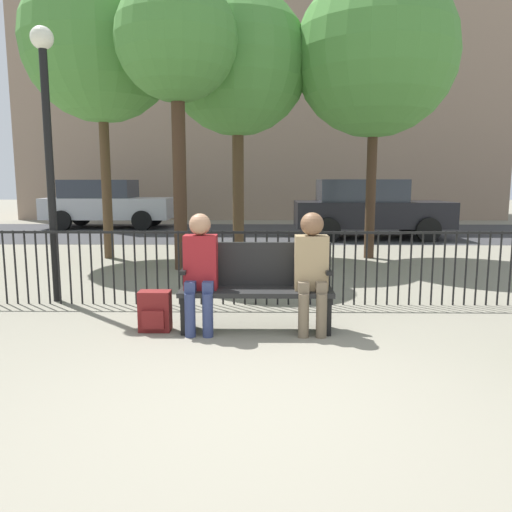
{
  "coord_description": "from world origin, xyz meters",
  "views": [
    {
      "loc": [
        0.07,
        -3.33,
        1.57
      ],
      "look_at": [
        0.0,
        1.78,
        0.8
      ],
      "focal_mm": 35.0,
      "sensor_mm": 36.0,
      "label": 1
    }
  ],
  "objects_px": {
    "tree_1": "(375,55)",
    "tree_2": "(177,42)",
    "backpack": "(155,311)",
    "seated_person_0": "(200,266)",
    "lamp_post": "(47,122)",
    "park_bench": "(256,284)",
    "tree_0": "(238,64)",
    "seated_person_1": "(312,265)",
    "parked_car_1": "(106,203)",
    "tree_3": "(100,45)",
    "parked_car_0": "(368,208)"
  },
  "relations": [
    {
      "from": "tree_1",
      "to": "tree_2",
      "type": "distance_m",
      "value": 3.92
    },
    {
      "from": "backpack",
      "to": "tree_2",
      "type": "height_order",
      "value": "tree_2"
    },
    {
      "from": "seated_person_0",
      "to": "lamp_post",
      "type": "xyz_separation_m",
      "value": [
        -2.07,
        1.34,
        1.6
      ]
    },
    {
      "from": "park_bench",
      "to": "tree_0",
      "type": "bearing_deg",
      "value": 94.89
    },
    {
      "from": "seated_person_1",
      "to": "backpack",
      "type": "relative_size",
      "value": 2.92
    },
    {
      "from": "backpack",
      "to": "tree_2",
      "type": "xyz_separation_m",
      "value": [
        -0.33,
        3.76,
        3.69
      ]
    },
    {
      "from": "tree_2",
      "to": "lamp_post",
      "type": "bearing_deg",
      "value": -117.05
    },
    {
      "from": "tree_2",
      "to": "parked_car_1",
      "type": "relative_size",
      "value": 1.19
    },
    {
      "from": "tree_3",
      "to": "tree_2",
      "type": "bearing_deg",
      "value": -37.22
    },
    {
      "from": "seated_person_0",
      "to": "parked_car_0",
      "type": "relative_size",
      "value": 0.3
    },
    {
      "from": "backpack",
      "to": "lamp_post",
      "type": "distance_m",
      "value": 2.93
    },
    {
      "from": "seated_person_0",
      "to": "seated_person_1",
      "type": "relative_size",
      "value": 0.99
    },
    {
      "from": "seated_person_0",
      "to": "tree_0",
      "type": "height_order",
      "value": "tree_0"
    },
    {
      "from": "tree_0",
      "to": "tree_3",
      "type": "height_order",
      "value": "tree_3"
    },
    {
      "from": "seated_person_0",
      "to": "tree_0",
      "type": "xyz_separation_m",
      "value": [
        0.13,
        5.37,
        3.2
      ]
    },
    {
      "from": "seated_person_0",
      "to": "seated_person_1",
      "type": "xyz_separation_m",
      "value": [
        1.15,
        0.0,
        0.01
      ]
    },
    {
      "from": "park_bench",
      "to": "seated_person_1",
      "type": "bearing_deg",
      "value": -12.25
    },
    {
      "from": "park_bench",
      "to": "tree_2",
      "type": "bearing_deg",
      "value": 110.92
    },
    {
      "from": "tree_1",
      "to": "lamp_post",
      "type": "distance_m",
      "value": 6.46
    },
    {
      "from": "tree_0",
      "to": "parked_car_1",
      "type": "xyz_separation_m",
      "value": [
        -4.79,
        6.43,
        -3.06
      ]
    },
    {
      "from": "backpack",
      "to": "parked_car_1",
      "type": "height_order",
      "value": "parked_car_1"
    },
    {
      "from": "backpack",
      "to": "lamp_post",
      "type": "xyz_separation_m",
      "value": [
        -1.58,
        1.32,
        2.09
      ]
    },
    {
      "from": "seated_person_1",
      "to": "tree_3",
      "type": "height_order",
      "value": "tree_3"
    },
    {
      "from": "tree_0",
      "to": "tree_3",
      "type": "xyz_separation_m",
      "value": [
        -2.66,
        -0.29,
        0.3
      ]
    },
    {
      "from": "tree_2",
      "to": "parked_car_0",
      "type": "distance_m",
      "value": 7.32
    },
    {
      "from": "lamp_post",
      "to": "parked_car_1",
      "type": "xyz_separation_m",
      "value": [
        -2.59,
        10.46,
        -1.46
      ]
    },
    {
      "from": "seated_person_0",
      "to": "parked_car_0",
      "type": "bearing_deg",
      "value": 67.99
    },
    {
      "from": "tree_3",
      "to": "parked_car_0",
      "type": "distance_m",
      "value": 7.88
    },
    {
      "from": "park_bench",
      "to": "parked_car_1",
      "type": "xyz_separation_m",
      "value": [
        -5.24,
        11.67,
        0.35
      ]
    },
    {
      "from": "tree_1",
      "to": "lamp_post",
      "type": "xyz_separation_m",
      "value": [
        -4.91,
        -3.84,
        -1.71
      ]
    },
    {
      "from": "park_bench",
      "to": "seated_person_0",
      "type": "height_order",
      "value": "seated_person_0"
    },
    {
      "from": "tree_2",
      "to": "lamp_post",
      "type": "relative_size",
      "value": 1.45
    },
    {
      "from": "park_bench",
      "to": "tree_3",
      "type": "xyz_separation_m",
      "value": [
        -3.11,
        4.96,
        3.71
      ]
    },
    {
      "from": "park_bench",
      "to": "tree_0",
      "type": "relative_size",
      "value": 0.3
    },
    {
      "from": "seated_person_1",
      "to": "lamp_post",
      "type": "bearing_deg",
      "value": 157.44
    },
    {
      "from": "park_bench",
      "to": "lamp_post",
      "type": "distance_m",
      "value": 3.43
    },
    {
      "from": "tree_3",
      "to": "park_bench",
      "type": "bearing_deg",
      "value": -57.92
    },
    {
      "from": "seated_person_1",
      "to": "tree_0",
      "type": "relative_size",
      "value": 0.23
    },
    {
      "from": "seated_person_0",
      "to": "tree_3",
      "type": "xyz_separation_m",
      "value": [
        -2.53,
        5.08,
        3.5
      ]
    },
    {
      "from": "seated_person_1",
      "to": "tree_2",
      "type": "xyz_separation_m",
      "value": [
        -1.97,
        3.78,
        3.19
      ]
    },
    {
      "from": "tree_0",
      "to": "tree_3",
      "type": "relative_size",
      "value": 0.94
    },
    {
      "from": "tree_0",
      "to": "lamp_post",
      "type": "xyz_separation_m",
      "value": [
        -2.2,
        -4.03,
        -1.6
      ]
    },
    {
      "from": "seated_person_1",
      "to": "parked_car_1",
      "type": "xyz_separation_m",
      "value": [
        -5.81,
        11.8,
        0.13
      ]
    },
    {
      "from": "lamp_post",
      "to": "park_bench",
      "type": "bearing_deg",
      "value": -24.63
    },
    {
      "from": "tree_0",
      "to": "tree_2",
      "type": "height_order",
      "value": "tree_0"
    },
    {
      "from": "park_bench",
      "to": "seated_person_1",
      "type": "height_order",
      "value": "seated_person_1"
    },
    {
      "from": "seated_person_0",
      "to": "tree_3",
      "type": "distance_m",
      "value": 6.67
    },
    {
      "from": "park_bench",
      "to": "lamp_post",
      "type": "height_order",
      "value": "lamp_post"
    },
    {
      "from": "seated_person_0",
      "to": "tree_2",
      "type": "xyz_separation_m",
      "value": [
        -0.82,
        3.78,
        3.2
      ]
    },
    {
      "from": "parked_car_0",
      "to": "tree_2",
      "type": "bearing_deg",
      "value": -131.15
    }
  ]
}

